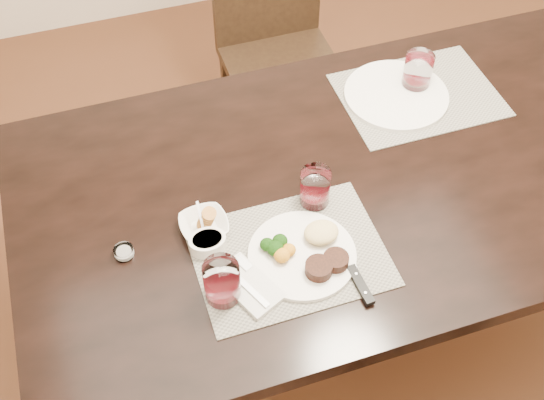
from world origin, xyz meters
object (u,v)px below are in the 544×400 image
object	(u,v)px
cracker_bowl	(204,225)
chair_far	(276,40)
wine_glass_near	(315,189)
steak_knife	(355,275)
dinner_plate	(307,252)
far_plate	(396,95)

from	to	relation	value
cracker_bowl	chair_far	bearing A→B (deg)	62.16
cracker_bowl	wine_glass_near	world-z (taller)	wine_glass_near
steak_knife	cracker_bowl	bearing A→B (deg)	137.87
dinner_plate	wine_glass_near	size ratio (longest dim) A/B	2.50
cracker_bowl	far_plate	distance (m)	0.73
dinner_plate	cracker_bowl	distance (m)	0.27
steak_knife	cracker_bowl	world-z (taller)	cracker_bowl
chair_far	steak_knife	world-z (taller)	chair_far
chair_far	steak_knife	size ratio (longest dim) A/B	3.45
dinner_plate	cracker_bowl	bearing A→B (deg)	156.88
dinner_plate	far_plate	xyz separation A→B (m)	(0.45, 0.46, -0.01)
dinner_plate	steak_knife	distance (m)	0.13
cracker_bowl	far_plate	xyz separation A→B (m)	(0.67, 0.30, -0.01)
chair_far	far_plate	xyz separation A→B (m)	(0.15, -0.68, 0.26)
chair_far	dinner_plate	xyz separation A→B (m)	(-0.30, -1.14, 0.27)
dinner_plate	cracker_bowl	world-z (taller)	cracker_bowl
dinner_plate	far_plate	size ratio (longest dim) A/B	0.85
wine_glass_near	far_plate	xyz separation A→B (m)	(0.37, 0.30, -0.04)
steak_knife	dinner_plate	bearing A→B (deg)	131.29
chair_far	dinner_plate	size ratio (longest dim) A/B	3.41
chair_far	wine_glass_near	distance (m)	1.05
far_plate	chair_far	bearing A→B (deg)	102.07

